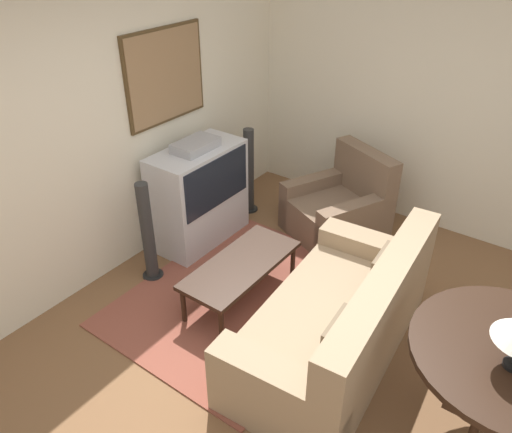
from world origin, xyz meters
TOP-DOWN VIEW (x-y plane):
  - ground_plane at (0.00, 0.00)m, footprint 12.00×12.00m
  - wall_back at (0.01, 2.13)m, footprint 12.00×0.10m
  - wall_right at (2.63, 0.00)m, footprint 0.06×12.00m
  - area_rug at (0.38, 0.85)m, footprint 2.18×1.72m
  - tv at (0.90, 1.76)m, footprint 1.00×0.51m
  - couch at (0.31, -0.16)m, footprint 2.00×1.09m
  - armchair at (1.85, 0.66)m, footprint 1.16×1.13m
  - coffee_table at (0.38, 0.83)m, footprint 1.15×0.50m
  - speaker_tower_left at (0.13, 1.71)m, footprint 0.20×0.20m
  - speaker_tower_right at (1.66, 1.71)m, footprint 0.20×0.20m

SIDE VIEW (x-z plane):
  - ground_plane at x=0.00m, z-range 0.00..0.00m
  - area_rug at x=0.38m, z-range 0.00..0.01m
  - armchair at x=1.85m, z-range -0.16..0.73m
  - couch at x=0.31m, z-range -0.15..0.76m
  - coffee_table at x=0.38m, z-range 0.15..0.55m
  - speaker_tower_left at x=0.13m, z-range -0.03..0.97m
  - speaker_tower_right at x=1.66m, z-range -0.03..0.97m
  - tv at x=0.90m, z-range -0.03..1.08m
  - wall_right at x=2.63m, z-range 0.00..2.70m
  - wall_back at x=0.01m, z-range 0.01..2.71m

